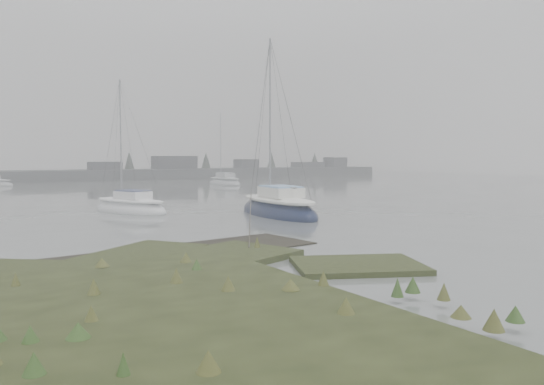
# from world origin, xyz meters

# --- Properties ---
(ground) EXTENTS (160.00, 160.00, 0.00)m
(ground) POSITION_xyz_m (0.00, 30.00, 0.00)
(ground) COLOR slate
(ground) RESTS_ON ground
(far_shoreline) EXTENTS (60.00, 8.00, 4.15)m
(far_shoreline) POSITION_xyz_m (26.84, 61.90, 0.85)
(far_shoreline) COLOR #4C4F51
(far_shoreline) RESTS_ON ground
(sailboat_main) EXTENTS (3.09, 7.47, 10.27)m
(sailboat_main) POSITION_xyz_m (5.99, 11.98, 0.32)
(sailboat_main) COLOR black
(sailboat_main) RESTS_ON ground
(sailboat_white) EXTENTS (3.76, 6.04, 8.10)m
(sailboat_white) POSITION_xyz_m (-0.16, 17.85, 0.25)
(sailboat_white) COLOR white
(sailboat_white) RESTS_ON ground
(sailboat_far_b) EXTENTS (2.16, 6.30, 8.84)m
(sailboat_far_b) POSITION_xyz_m (18.15, 41.70, 0.27)
(sailboat_far_b) COLOR silver
(sailboat_far_b) RESTS_ON ground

